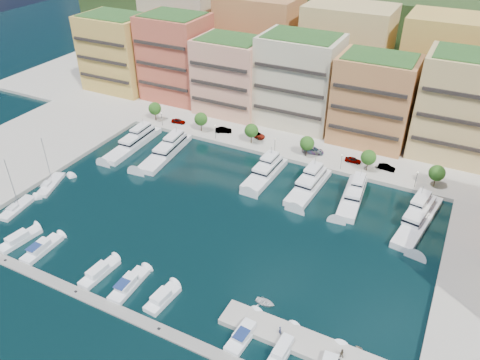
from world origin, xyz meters
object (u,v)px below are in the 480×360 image
Objects in this scene: tree_4 at (369,157)px; car_4 at (353,160)px; cruiser_7 at (245,333)px; car_3 at (313,150)px; yacht_3 at (266,171)px; cruiser_3 at (99,273)px; tender_0 at (265,303)px; tree_2 at (251,131)px; cruiser_0 at (19,240)px; yacht_1 at (167,150)px; cruiser_5 at (162,299)px; tree_1 at (201,119)px; lamppost_2 at (275,144)px; cruiser_8 at (283,349)px; yacht_6 at (419,217)px; car_5 at (387,167)px; tree_5 at (437,173)px; lamppost_1 at (215,130)px; person_1 at (342,353)px; tree_0 at (155,109)px; lamppost_0 at (162,117)px; yacht_4 at (309,185)px; car_1 at (224,130)px; cruiser_4 at (129,285)px; tree_3 at (307,143)px; car_0 at (178,121)px; lamppost_3 at (342,159)px; cruiser_1 at (42,249)px; tender_3 at (359,348)px; lamppost_4 at (417,177)px; yacht_0 at (135,142)px; person_0 at (280,330)px; sailboat_0 at (17,208)px.

car_4 is at bearing 150.26° from tree_4.
cruiser_7 is 61.26m from car_3.
yacht_3 is 47.75m from cruiser_3.
yacht_3 is 41.97m from tender_0.
tree_2 reaches higher than cruiser_0.
cruiser_5 is (29.00, -43.76, -0.54)m from yacht_1.
tree_1 reaches higher than yacht_1.
tender_0 is (30.48, 7.60, -0.19)m from cruiser_3.
lamppost_2 reaches higher than cruiser_8.
car_5 is at bearing 122.07° from yacht_6.
car_4 is (17.89, 14.59, 0.49)m from yacht_3.
tree_5 is 58.05m from lamppost_1.
tree_1 is 80.57m from person_1.
yacht_3 reaches higher than cruiser_7.
tree_5 reaches higher than tender_0.
cruiser_3 is at bearing -179.94° from cruiser_5.
tree_0 is 1.00× the size of tree_2.
tree_1 is at bearing 10.85° from lamppost_0.
car_3 is (16.99, 2.30, -2.90)m from tree_2.
car_4 is at bearing 13.21° from lamppost_2.
yacht_4 is (21.59, -12.75, -3.65)m from tree_2.
cruiser_8 is at bearing -179.43° from car_5.
car_1 is (0.19, 4.34, -2.06)m from lamppost_1.
lamppost_0 is at bearing 134.60° from cruiser_7.
yacht_6 is at bearing -3.66° from yacht_4.
lamppost_0 is (-12.00, -2.30, -0.92)m from tree_1.
cruiser_4 is at bearing -111.67° from yacht_4.
lamppost_1 is at bearing 96.87° from cruiser_3.
tree_1 is 58.83m from cruiser_0.
car_4 is (19.87, 4.66, -2.12)m from lamppost_2.
tree_5 is 0.26× the size of yacht_6.
cruiser_5 is 63.59m from car_1.
tree_3 reaches higher than car_0.
lamppost_3 is (18.00, 0.00, 0.00)m from lamppost_2.
cruiser_1 and cruiser_7 have the same top height.
lamppost_0 is at bearing 125.28° from car_0.
lamppost_3 is 0.48× the size of cruiser_3.
cruiser_1 is at bearing 114.70° from tender_3.
car_1 is at bearing 121.50° from cruiser_7.
car_0 is 2.44× the size of person_1.
person_1 reaches higher than car_0.
yacht_1 is (-26.12, -12.02, -2.73)m from lamppost_2.
cruiser_1 is at bearing -179.92° from cruiser_5.
yacht_0 is at bearing -170.56° from lamppost_4.
cruiser_7 is 5.74m from person_0.
lamppost_3 is 0.19× the size of yacht_6.
tree_4 reaches higher than cruiser_3.
car_4 is at bearing 40.62° from sailboat_0.
tree_4 is at bearing 136.13° from yacht_6.
tree_3 is 59.58m from cruiser_4.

